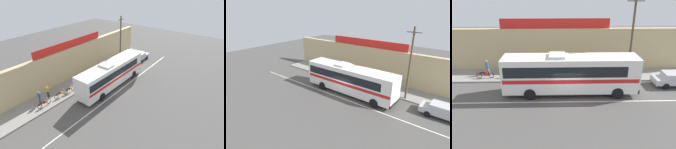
# 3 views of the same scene
# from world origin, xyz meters

# --- Properties ---
(ground_plane) EXTENTS (70.00, 70.00, 0.00)m
(ground_plane) POSITION_xyz_m (0.00, 0.00, 0.00)
(ground_plane) COLOR #4F4C49
(sidewalk_slab) EXTENTS (30.00, 3.60, 0.14)m
(sidewalk_slab) POSITION_xyz_m (0.00, 5.20, 0.07)
(sidewalk_slab) COLOR gray
(sidewalk_slab) RESTS_ON ground_plane
(storefront_facade) EXTENTS (30.00, 0.70, 4.80)m
(storefront_facade) POSITION_xyz_m (0.00, 7.35, 2.40)
(storefront_facade) COLOR tan
(storefront_facade) RESTS_ON ground_plane
(storefront_billboard) EXTENTS (12.22, 0.12, 1.10)m
(storefront_billboard) POSITION_xyz_m (-1.15, 7.35, 5.35)
(storefront_billboard) COLOR red
(storefront_billboard) RESTS_ON storefront_facade
(road_center_stripe) EXTENTS (30.00, 0.14, 0.01)m
(road_center_stripe) POSITION_xyz_m (0.00, -0.80, 0.00)
(road_center_stripe) COLOR silver
(road_center_stripe) RESTS_ON ground_plane
(intercity_bus) EXTENTS (12.02, 2.64, 3.78)m
(intercity_bus) POSITION_xyz_m (0.20, 0.89, 2.07)
(intercity_bus) COLOR white
(intercity_bus) RESTS_ON ground_plane
(parked_car) EXTENTS (4.40, 1.91, 1.37)m
(parked_car) POSITION_xyz_m (10.77, 2.32, 0.74)
(parked_car) COLOR #B7BABF
(parked_car) RESTS_ON ground_plane
(utility_pole) EXTENTS (1.60, 0.22, 8.44)m
(utility_pole) POSITION_xyz_m (6.44, 3.75, 4.50)
(utility_pole) COLOR brown
(utility_pole) RESTS_ON sidewalk_slab
(motorcycle_black) EXTENTS (1.88, 0.56, 0.94)m
(motorcycle_black) POSITION_xyz_m (-4.74, 4.22, 0.57)
(motorcycle_black) COLOR black
(motorcycle_black) RESTS_ON sidewalk_slab
(motorcycle_purple) EXTENTS (1.96, 0.56, 0.94)m
(motorcycle_purple) POSITION_xyz_m (-6.14, 4.35, 0.57)
(motorcycle_purple) COLOR black
(motorcycle_purple) RESTS_ON sidewalk_slab
(motorcycle_blue) EXTENTS (1.89, 0.56, 0.94)m
(motorcycle_blue) POSITION_xyz_m (-8.61, 4.34, 0.57)
(motorcycle_blue) COLOR black
(motorcycle_blue) RESTS_ON sidewalk_slab
(pedestrian_by_curb) EXTENTS (0.30, 0.48, 1.70)m
(pedestrian_by_curb) POSITION_xyz_m (-7.14, 5.57, 1.13)
(pedestrian_by_curb) COLOR black
(pedestrian_by_curb) RESTS_ON sidewalk_slab
(pedestrian_far_right) EXTENTS (0.30, 0.48, 1.69)m
(pedestrian_far_right) POSITION_xyz_m (-8.56, 5.24, 1.13)
(pedestrian_far_right) COLOR brown
(pedestrian_far_right) RESTS_ON sidewalk_slab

